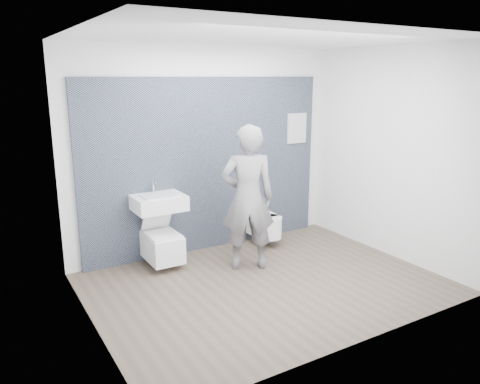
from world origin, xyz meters
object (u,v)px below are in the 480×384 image
toilet_rounded (266,225)px  visitor (248,198)px  washbasin (159,202)px  toilet_square (162,245)px

toilet_rounded → visitor: size_ratio=0.32×
toilet_rounded → visitor: bearing=-138.7°
washbasin → toilet_rounded: size_ratio=1.09×
toilet_square → toilet_rounded: bearing=-0.2°
washbasin → toilet_rounded: 1.70m
washbasin → visitor: visitor is taller
washbasin → visitor: size_ratio=0.35×
washbasin → toilet_square: washbasin is taller
washbasin → visitor: bearing=-35.3°
toilet_square → toilet_rounded: (1.61, -0.00, 0.00)m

